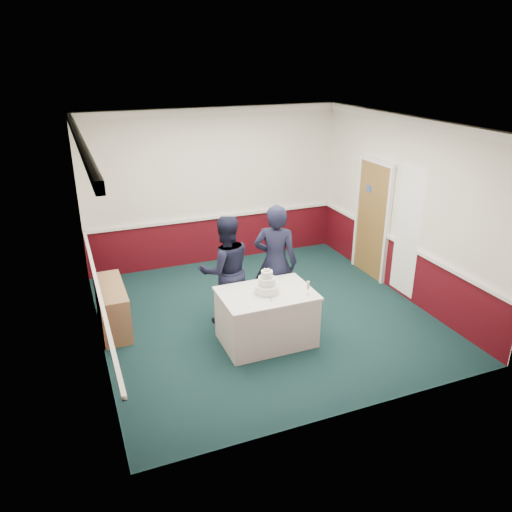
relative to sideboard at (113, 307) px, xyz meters
name	(u,v)px	position (x,y,z in m)	size (l,w,h in m)	color
ground	(265,316)	(2.28, -0.51, -0.35)	(5.00, 5.00, 0.00)	#142B31
room_shell	(255,186)	(2.36, 0.10, 1.62)	(5.00, 5.00, 3.00)	silver
sideboard	(113,307)	(0.00, 0.00, 0.00)	(0.41, 1.20, 0.70)	#9F7B4D
cake_table	(266,317)	(2.01, -1.21, 0.05)	(1.32, 0.92, 0.79)	white
wedding_cake	(267,285)	(2.01, -1.21, 0.55)	(0.35, 0.35, 0.36)	white
cake_knife	(270,299)	(1.98, -1.41, 0.44)	(0.01, 0.22, 0.01)	silver
champagne_flute	(308,286)	(2.51, -1.49, 0.58)	(0.05, 0.05, 0.21)	silver
person_man	(226,270)	(1.67, -0.42, 0.51)	(0.84, 0.65, 1.72)	black
person_woman	(275,262)	(2.43, -0.56, 0.57)	(0.67, 0.44, 1.84)	black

